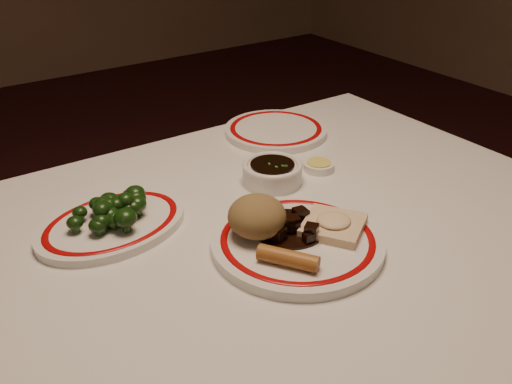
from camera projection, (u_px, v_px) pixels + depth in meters
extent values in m
cube|color=silver|center=(269.00, 238.00, 1.00)|extent=(1.20, 0.90, 0.04)
cylinder|color=black|center=(337.00, 227.00, 1.73)|extent=(0.06, 0.06, 0.71)
cylinder|color=silver|center=(297.00, 243.00, 0.94)|extent=(0.35, 0.35, 0.02)
torus|color=#990708|center=(297.00, 238.00, 0.93)|extent=(0.30, 0.30, 0.00)
ellipsoid|color=olive|center=(257.00, 216.00, 0.92)|extent=(0.10, 0.10, 0.07)
cylinder|color=#9D6226|center=(288.00, 258.00, 0.86)|extent=(0.07, 0.09, 0.03)
cube|color=beige|center=(333.00, 226.00, 0.95)|extent=(0.13, 0.13, 0.02)
ellipsoid|color=beige|center=(334.00, 220.00, 0.94)|extent=(0.06, 0.06, 0.02)
cylinder|color=black|center=(289.00, 228.00, 0.95)|extent=(0.12, 0.12, 0.00)
cube|color=black|center=(284.00, 218.00, 0.97)|extent=(0.02, 0.02, 0.01)
cube|color=black|center=(301.00, 215.00, 0.97)|extent=(0.02, 0.02, 0.02)
cube|color=black|center=(285.00, 225.00, 0.95)|extent=(0.03, 0.03, 0.02)
cube|color=black|center=(308.00, 237.00, 0.91)|extent=(0.02, 0.02, 0.01)
cube|color=black|center=(289.00, 227.00, 0.93)|extent=(0.02, 0.02, 0.01)
cube|color=black|center=(299.00, 214.00, 0.97)|extent=(0.02, 0.02, 0.02)
cube|color=black|center=(311.00, 231.00, 0.92)|extent=(0.03, 0.03, 0.02)
cube|color=black|center=(279.00, 234.00, 0.92)|extent=(0.03, 0.03, 0.02)
cube|color=black|center=(293.00, 223.00, 0.94)|extent=(0.03, 0.03, 0.02)
cube|color=black|center=(285.00, 222.00, 0.94)|extent=(0.02, 0.02, 0.02)
cube|color=black|center=(279.00, 225.00, 0.93)|extent=(0.02, 0.02, 0.02)
cube|color=beige|center=(275.00, 217.00, 0.96)|extent=(0.02, 0.02, 0.01)
cube|color=beige|center=(272.00, 228.00, 0.94)|extent=(0.02, 0.02, 0.01)
torus|color=#990708|center=(112.00, 221.00, 0.98)|extent=(0.27, 0.27, 0.00)
cylinder|color=#23471C|center=(98.00, 212.00, 1.00)|extent=(0.01, 0.01, 0.02)
ellipsoid|color=black|center=(97.00, 204.00, 0.99)|extent=(0.03, 0.03, 0.02)
cylinder|color=#23471C|center=(107.00, 213.00, 0.99)|extent=(0.01, 0.01, 0.02)
ellipsoid|color=black|center=(106.00, 204.00, 0.98)|extent=(0.03, 0.03, 0.03)
cylinder|color=#23471C|center=(111.00, 224.00, 0.96)|extent=(0.01, 0.01, 0.02)
ellipsoid|color=black|center=(110.00, 215.00, 0.95)|extent=(0.03, 0.03, 0.03)
cylinder|color=#23471C|center=(138.00, 212.00, 1.00)|extent=(0.01, 0.01, 0.01)
ellipsoid|color=black|center=(137.00, 203.00, 0.99)|extent=(0.03, 0.03, 0.03)
cylinder|color=#23471C|center=(126.00, 223.00, 0.97)|extent=(0.01, 0.01, 0.01)
ellipsoid|color=black|center=(125.00, 216.00, 0.96)|extent=(0.03, 0.03, 0.02)
cylinder|color=#23471C|center=(76.00, 230.00, 0.95)|extent=(0.01, 0.01, 0.01)
ellipsoid|color=black|center=(75.00, 223.00, 0.94)|extent=(0.03, 0.03, 0.02)
cylinder|color=#23471C|center=(136.00, 203.00, 1.03)|extent=(0.01, 0.01, 0.01)
ellipsoid|color=black|center=(135.00, 194.00, 1.02)|extent=(0.04, 0.04, 0.03)
cylinder|color=#23471C|center=(99.00, 232.00, 0.94)|extent=(0.01, 0.01, 0.01)
ellipsoid|color=black|center=(98.00, 225.00, 0.94)|extent=(0.03, 0.03, 0.02)
cylinder|color=#23471C|center=(116.00, 226.00, 0.96)|extent=(0.01, 0.01, 0.01)
ellipsoid|color=black|center=(115.00, 218.00, 0.95)|extent=(0.04, 0.04, 0.03)
cylinder|color=#23471C|center=(134.00, 215.00, 0.99)|extent=(0.01, 0.01, 0.01)
ellipsoid|color=black|center=(133.00, 207.00, 0.98)|extent=(0.03, 0.03, 0.02)
cylinder|color=#23471C|center=(110.00, 210.00, 1.00)|extent=(0.01, 0.01, 0.01)
ellipsoid|color=black|center=(109.00, 201.00, 0.99)|extent=(0.04, 0.04, 0.03)
cylinder|color=#23471C|center=(129.00, 216.00, 0.98)|extent=(0.01, 0.01, 0.02)
ellipsoid|color=black|center=(128.00, 208.00, 0.98)|extent=(0.03, 0.03, 0.02)
cylinder|color=#23471C|center=(113.00, 212.00, 1.00)|extent=(0.01, 0.01, 0.01)
ellipsoid|color=black|center=(112.00, 205.00, 0.99)|extent=(0.03, 0.03, 0.02)
cylinder|color=#23471C|center=(131.00, 202.00, 1.03)|extent=(0.01, 0.01, 0.01)
ellipsoid|color=black|center=(130.00, 196.00, 1.03)|extent=(0.03, 0.03, 0.02)
cylinder|color=#23471C|center=(81.00, 219.00, 0.98)|extent=(0.01, 0.01, 0.01)
ellipsoid|color=black|center=(80.00, 212.00, 0.97)|extent=(0.03, 0.03, 0.02)
cylinder|color=#23471C|center=(137.00, 206.00, 1.02)|extent=(0.01, 0.01, 0.01)
ellipsoid|color=black|center=(136.00, 198.00, 1.01)|extent=(0.04, 0.04, 0.03)
cylinder|color=#23471C|center=(120.00, 224.00, 0.97)|extent=(0.01, 0.01, 0.01)
ellipsoid|color=black|center=(119.00, 217.00, 0.96)|extent=(0.03, 0.03, 0.03)
cylinder|color=#23471C|center=(110.00, 209.00, 1.01)|extent=(0.01, 0.01, 0.01)
ellipsoid|color=black|center=(108.00, 201.00, 1.00)|extent=(0.03, 0.03, 0.03)
cylinder|color=#23471C|center=(114.00, 218.00, 0.98)|extent=(0.01, 0.01, 0.01)
ellipsoid|color=black|center=(113.00, 210.00, 0.98)|extent=(0.03, 0.03, 0.03)
cylinder|color=#23471C|center=(127.00, 228.00, 0.95)|extent=(0.01, 0.01, 0.02)
ellipsoid|color=black|center=(125.00, 218.00, 0.94)|extent=(0.04, 0.04, 0.03)
cylinder|color=#23471C|center=(102.00, 229.00, 0.95)|extent=(0.01, 0.01, 0.02)
ellipsoid|color=black|center=(101.00, 221.00, 0.94)|extent=(0.03, 0.03, 0.02)
ellipsoid|color=black|center=(104.00, 209.00, 0.95)|extent=(0.04, 0.04, 0.03)
ellipsoid|color=black|center=(125.00, 199.00, 0.97)|extent=(0.03, 0.03, 0.02)
ellipsoid|color=black|center=(116.00, 204.00, 0.97)|extent=(0.03, 0.03, 0.02)
ellipsoid|color=black|center=(108.00, 204.00, 0.96)|extent=(0.03, 0.03, 0.02)
ellipsoid|color=black|center=(102.00, 204.00, 0.96)|extent=(0.03, 0.03, 0.02)
ellipsoid|color=black|center=(114.00, 204.00, 0.97)|extent=(0.02, 0.02, 0.02)
ellipsoid|color=black|center=(102.00, 209.00, 0.94)|extent=(0.03, 0.03, 0.02)
cylinder|color=silver|center=(272.00, 174.00, 1.13)|extent=(0.12, 0.12, 0.04)
cylinder|color=black|center=(272.00, 165.00, 1.12)|extent=(0.09, 0.09, 0.00)
cylinder|color=silver|center=(281.00, 166.00, 1.18)|extent=(0.06, 0.06, 0.02)
cylinder|color=red|center=(282.00, 162.00, 1.18)|extent=(0.05, 0.05, 0.00)
cylinder|color=silver|center=(319.00, 167.00, 1.18)|extent=(0.06, 0.06, 0.02)
cylinder|color=#D7D058|center=(319.00, 162.00, 1.18)|extent=(0.05, 0.05, 0.00)
cylinder|color=silver|center=(276.00, 131.00, 1.35)|extent=(0.25, 0.25, 0.02)
torus|color=#990708|center=(276.00, 128.00, 1.35)|extent=(0.22, 0.22, 0.00)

